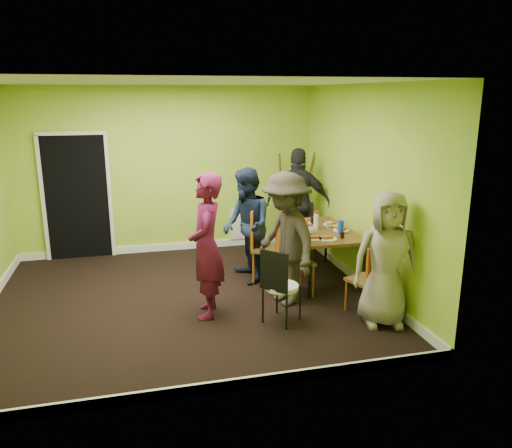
{
  "coord_description": "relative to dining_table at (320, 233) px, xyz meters",
  "views": [
    {
      "loc": [
        -0.59,
        -6.24,
        2.67
      ],
      "look_at": [
        0.97,
        0.0,
        0.98
      ],
      "focal_mm": 35.0,
      "sensor_mm": 36.0,
      "label": 1
    }
  ],
  "objects": [
    {
      "name": "person_front_end",
      "position": [
        0.21,
        -1.6,
        0.11
      ],
      "size": [
        0.88,
        0.67,
        1.61
      ],
      "primitive_type": "imported",
      "rotation": [
        0.0,
        0.0,
        -0.22
      ],
      "color": "gray",
      "rests_on": "ground"
    },
    {
      "name": "plate_near_right",
      "position": [
        -0.25,
        -0.43,
        0.06
      ],
      "size": [
        0.24,
        0.24,
        0.01
      ],
      "primitive_type": "cylinder",
      "color": "white",
      "rests_on": "dining_table"
    },
    {
      "name": "thermos",
      "position": [
        -0.05,
        0.03,
        0.17
      ],
      "size": [
        0.07,
        0.07,
        0.24
      ],
      "primitive_type": "cylinder",
      "color": "white",
      "rests_on": "dining_table"
    },
    {
      "name": "cup_a",
      "position": [
        -0.21,
        -0.2,
        0.1
      ],
      "size": [
        0.13,
        0.13,
        0.1
      ],
      "primitive_type": "imported",
      "color": "white",
      "rests_on": "dining_table"
    },
    {
      "name": "plate_far_front",
      "position": [
        -0.08,
        -0.49,
        0.06
      ],
      "size": [
        0.25,
        0.25,
        0.01
      ],
      "primitive_type": "cylinder",
      "color": "white",
      "rests_on": "dining_table"
    },
    {
      "name": "chair_back_end",
      "position": [
        0.08,
        1.01,
        -0.04
      ],
      "size": [
        0.48,
        0.53,
        0.93
      ],
      "rotation": [
        0.0,
        0.0,
        2.88
      ],
      "color": "#CF6513",
      "rests_on": "ground"
    },
    {
      "name": "ground",
      "position": [
        -2.0,
        -0.31,
        -0.7
      ],
      "size": [
        5.0,
        5.0,
        0.0
      ],
      "primitive_type": "plane",
      "color": "black",
      "rests_on": "ground"
    },
    {
      "name": "person_left_far",
      "position": [
        -1.05,
        0.17,
        0.13
      ],
      "size": [
        0.69,
        0.85,
        1.66
      ],
      "primitive_type": "imported",
      "rotation": [
        0.0,
        0.0,
        -1.49
      ],
      "color": "#152035",
      "rests_on": "ground"
    },
    {
      "name": "glass_mid",
      "position": [
        -0.19,
        0.25,
        0.11
      ],
      "size": [
        0.06,
        0.06,
        0.1
      ],
      "primitive_type": "cylinder",
      "color": "black",
      "rests_on": "dining_table"
    },
    {
      "name": "plate_near_left",
      "position": [
        -0.24,
        0.43,
        0.06
      ],
      "size": [
        0.22,
        0.22,
        0.01
      ],
      "primitive_type": "cylinder",
      "color": "white",
      "rests_on": "dining_table"
    },
    {
      "name": "glass_back",
      "position": [
        0.03,
        0.38,
        0.1
      ],
      "size": [
        0.06,
        0.06,
        0.1
      ],
      "primitive_type": "cylinder",
      "color": "black",
      "rests_on": "dining_table"
    },
    {
      "name": "person_back_end",
      "position": [
        0.06,
        1.13,
        0.21
      ],
      "size": [
        1.15,
        0.84,
        1.81
      ],
      "primitive_type": "imported",
      "rotation": [
        0.0,
        0.0,
        2.72
      ],
      "color": "black",
      "rests_on": "ground"
    },
    {
      "name": "glass_front",
      "position": [
        0.14,
        -0.49,
        0.1
      ],
      "size": [
        0.06,
        0.06,
        0.08
      ],
      "primitive_type": "cylinder",
      "color": "black",
      "rests_on": "dining_table"
    },
    {
      "name": "person_left_near",
      "position": [
        -0.74,
        -0.72,
        0.17
      ],
      "size": [
        0.91,
        1.24,
        1.73
      ],
      "primitive_type": "imported",
      "rotation": [
        0.0,
        0.0,
        -1.31
      ],
      "color": "#2D271E",
      "rests_on": "ground"
    },
    {
      "name": "plate_far_back",
      "position": [
        0.02,
        0.48,
        0.06
      ],
      "size": [
        0.23,
        0.23,
        0.01
      ],
      "primitive_type": "cylinder",
      "color": "white",
      "rests_on": "dining_table"
    },
    {
      "name": "plate_wall_front",
      "position": [
        0.28,
        -0.13,
        0.06
      ],
      "size": [
        0.23,
        0.23,
        0.01
      ],
      "primitive_type": "cylinder",
      "color": "white",
      "rests_on": "dining_table"
    },
    {
      "name": "chair_front_end",
      "position": [
        0.16,
        -1.32,
        -0.18
      ],
      "size": [
        0.48,
        0.48,
        0.91
      ],
      "rotation": [
        0.0,
        0.0,
        0.36
      ],
      "color": "#CF6513",
      "rests_on": "ground"
    },
    {
      "name": "chair_left_far",
      "position": [
        -0.84,
        0.12,
        -0.09
      ],
      "size": [
        0.57,
        0.57,
        1.07
      ],
      "rotation": [
        0.0,
        0.0,
        -1.95
      ],
      "color": "#CF6513",
      "rests_on": "ground"
    },
    {
      "name": "chair_left_near",
      "position": [
        -0.62,
        -0.52,
        -0.13
      ],
      "size": [
        0.48,
        0.47,
        1.01
      ],
      "rotation": [
        0.0,
        0.0,
        -1.42
      ],
      "color": "#CF6513",
      "rests_on": "ground"
    },
    {
      "name": "blue_bottle",
      "position": [
        0.22,
        -0.26,
        0.15
      ],
      "size": [
        0.08,
        0.08,
        0.19
      ],
      "primitive_type": "cylinder",
      "color": "blue",
      "rests_on": "dining_table"
    },
    {
      "name": "dining_table",
      "position": [
        0.0,
        0.0,
        0.0
      ],
      "size": [
        0.9,
        1.5,
        0.75
      ],
      "color": "black",
      "rests_on": "ground"
    },
    {
      "name": "person_standing",
      "position": [
        -1.78,
        -0.85,
        0.19
      ],
      "size": [
        0.54,
        0.72,
        1.77
      ],
      "primitive_type": "imported",
      "rotation": [
        0.0,
        0.0,
        -1.76
      ],
      "color": "#580F35",
      "rests_on": "ground"
    },
    {
      "name": "chair_bentwood",
      "position": [
        -1.0,
        -1.29,
        -0.18
      ],
      "size": [
        0.51,
        0.51,
        0.93
      ],
      "rotation": [
        0.0,
        0.0,
        -0.83
      ],
      "color": "black",
      "rests_on": "ground"
    },
    {
      "name": "cup_b",
      "position": [
        0.17,
        0.08,
        0.1
      ],
      "size": [
        0.09,
        0.09,
        0.09
      ],
      "primitive_type": "imported",
      "color": "white",
      "rests_on": "dining_table"
    },
    {
      "name": "room_walls",
      "position": [
        -2.02,
        -0.27,
        0.29
      ],
      "size": [
        5.04,
        4.54,
        2.82
      ],
      "color": "#8CC031",
      "rests_on": "ground"
    },
    {
      "name": "plate_wall_back",
      "position": [
        0.27,
        0.21,
        0.06
      ],
      "size": [
        0.25,
        0.25,
        0.01
      ],
      "primitive_type": "cylinder",
      "color": "white",
      "rests_on": "dining_table"
    },
    {
      "name": "orange_bottle",
      "position": [
        -0.11,
        0.26,
        0.1
      ],
      "size": [
        0.03,
        0.03,
        0.09
      ],
      "primitive_type": "cylinder",
      "color": "#CF6513",
      "rests_on": "dining_table"
    },
    {
      "name": "easel",
      "position": [
        0.18,
        1.71,
        0.14
      ],
      "size": [
        0.68,
        0.64,
        1.7
      ],
      "color": "brown",
      "rests_on": "ground"
    }
  ]
}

